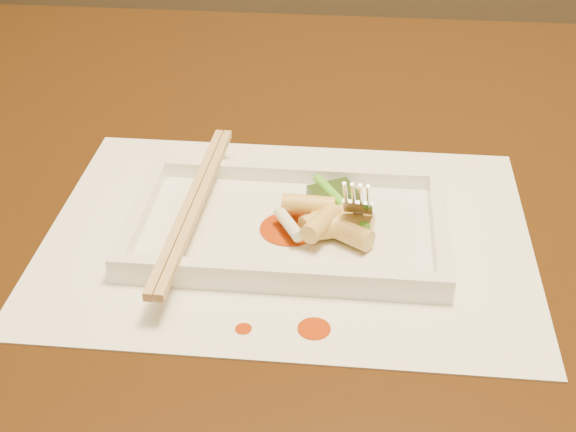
# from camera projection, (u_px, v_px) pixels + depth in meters

# --- Properties ---
(table) EXTENTS (1.40, 0.90, 0.75)m
(table) POSITION_uv_depth(u_px,v_px,m) (247.00, 271.00, 0.79)
(table) COLOR black
(table) RESTS_ON ground
(placemat) EXTENTS (0.40, 0.30, 0.00)m
(placemat) POSITION_uv_depth(u_px,v_px,m) (288.00, 235.00, 0.67)
(placemat) COLOR white
(placemat) RESTS_ON table
(sauce_splatter_a) EXTENTS (0.02, 0.02, 0.00)m
(sauce_splatter_a) POSITION_uv_depth(u_px,v_px,m) (314.00, 329.00, 0.57)
(sauce_splatter_a) COLOR #A53004
(sauce_splatter_a) RESTS_ON placemat
(sauce_splatter_b) EXTENTS (0.01, 0.01, 0.00)m
(sauce_splatter_b) POSITION_uv_depth(u_px,v_px,m) (244.00, 329.00, 0.57)
(sauce_splatter_b) COLOR #A53004
(sauce_splatter_b) RESTS_ON placemat
(plate_base) EXTENTS (0.26, 0.16, 0.01)m
(plate_base) POSITION_uv_depth(u_px,v_px,m) (288.00, 230.00, 0.66)
(plate_base) COLOR white
(plate_base) RESTS_ON placemat
(plate_rim_far) EXTENTS (0.26, 0.01, 0.01)m
(plate_rim_far) POSITION_uv_depth(u_px,v_px,m) (296.00, 173.00, 0.72)
(plate_rim_far) COLOR white
(plate_rim_far) RESTS_ON plate_base
(plate_rim_near) EXTENTS (0.26, 0.01, 0.01)m
(plate_rim_near) POSITION_uv_depth(u_px,v_px,m) (278.00, 274.00, 0.60)
(plate_rim_near) COLOR white
(plate_rim_near) RESTS_ON plate_base
(plate_rim_left) EXTENTS (0.01, 0.14, 0.01)m
(plate_rim_left) POSITION_uv_depth(u_px,v_px,m) (140.00, 211.00, 0.67)
(plate_rim_left) COLOR white
(plate_rim_left) RESTS_ON plate_base
(plate_rim_right) EXTENTS (0.01, 0.14, 0.01)m
(plate_rim_right) POSITION_uv_depth(u_px,v_px,m) (440.00, 227.00, 0.65)
(plate_rim_right) COLOR white
(plate_rim_right) RESTS_ON plate_base
(veg_piece) EXTENTS (0.05, 0.04, 0.01)m
(veg_piece) POSITION_uv_depth(u_px,v_px,m) (333.00, 195.00, 0.69)
(veg_piece) COLOR black
(veg_piece) RESTS_ON plate_base
(scallion_white) EXTENTS (0.03, 0.04, 0.01)m
(scallion_white) POSITION_uv_depth(u_px,v_px,m) (289.00, 224.00, 0.64)
(scallion_white) COLOR #EAEACC
(scallion_white) RESTS_ON plate_base
(scallion_green) EXTENTS (0.05, 0.08, 0.01)m
(scallion_green) POSITION_uv_depth(u_px,v_px,m) (340.00, 202.00, 0.67)
(scallion_green) COLOR #45A41A
(scallion_green) RESTS_ON plate_base
(chopstick_a) EXTENTS (0.02, 0.25, 0.01)m
(chopstick_a) POSITION_uv_depth(u_px,v_px,m) (189.00, 203.00, 0.66)
(chopstick_a) COLOR tan
(chopstick_a) RESTS_ON plate_rim_near
(chopstick_b) EXTENTS (0.02, 0.25, 0.01)m
(chopstick_b) POSITION_uv_depth(u_px,v_px,m) (199.00, 204.00, 0.66)
(chopstick_b) COLOR tan
(chopstick_b) RESTS_ON plate_rim_near
(fork) EXTENTS (0.09, 0.10, 0.14)m
(fork) POSITION_uv_depth(u_px,v_px,m) (379.00, 141.00, 0.63)
(fork) COLOR silver
(fork) RESTS_ON plate_base
(sauce_blob_0) EXTENTS (0.05, 0.05, 0.00)m
(sauce_blob_0) POSITION_uv_depth(u_px,v_px,m) (289.00, 229.00, 0.66)
(sauce_blob_0) COLOR #A53004
(sauce_blob_0) RESTS_ON plate_base
(rice_cake_0) EXTENTS (0.05, 0.04, 0.02)m
(rice_cake_0) POSITION_uv_depth(u_px,v_px,m) (345.00, 231.00, 0.64)
(rice_cake_0) COLOR #E4C96A
(rice_cake_0) RESTS_ON plate_base
(rice_cake_1) EXTENTS (0.05, 0.04, 0.02)m
(rice_cake_1) POSITION_uv_depth(u_px,v_px,m) (327.00, 221.00, 0.65)
(rice_cake_1) COLOR #E4C96A
(rice_cake_1) RESTS_ON plate_base
(rice_cake_2) EXTENTS (0.03, 0.04, 0.02)m
(rice_cake_2) POSITION_uv_depth(u_px,v_px,m) (321.00, 223.00, 0.64)
(rice_cake_2) COLOR #E4C96A
(rice_cake_2) RESTS_ON plate_base
(rice_cake_3) EXTENTS (0.05, 0.03, 0.02)m
(rice_cake_3) POSITION_uv_depth(u_px,v_px,m) (343.00, 219.00, 0.65)
(rice_cake_3) COLOR #E4C96A
(rice_cake_3) RESTS_ON plate_base
(rice_cake_4) EXTENTS (0.05, 0.03, 0.02)m
(rice_cake_4) POSITION_uv_depth(u_px,v_px,m) (335.00, 227.00, 0.64)
(rice_cake_4) COLOR #E4C96A
(rice_cake_4) RESTS_ON plate_base
(rice_cake_5) EXTENTS (0.04, 0.02, 0.02)m
(rice_cake_5) POSITION_uv_depth(u_px,v_px,m) (308.00, 205.00, 0.66)
(rice_cake_5) COLOR #E4C96A
(rice_cake_5) RESTS_ON plate_base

